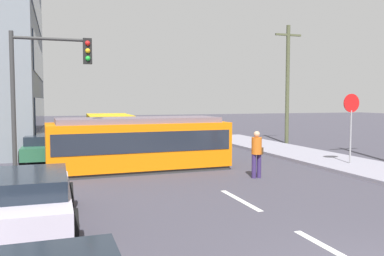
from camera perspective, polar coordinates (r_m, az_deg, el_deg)
The scene contains 13 objects.
ground_plane at distance 15.01m, azimuth 0.24°, elevation -6.64°, with size 120.00×120.00×0.00m, color #3D3B46.
lane_stripe_1 at distance 8.10m, azimuth 19.47°, elevation -16.16°, with size 0.16×2.40×0.01m, color silver.
lane_stripe_2 at distance 11.38m, azimuth 6.80°, elevation -10.08°, with size 0.16×2.40×0.01m, color silver.
lane_stripe_3 at distance 22.34m, azimuth -6.10°, elevation -3.14°, with size 0.16×2.40×0.01m, color silver.
lane_stripe_4 at distance 28.19m, azimuth -8.71°, elevation -1.69°, with size 0.16×2.40×0.01m, color silver.
streetcar_tram at distance 16.03m, azimuth -7.53°, elevation -2.10°, with size 7.03×2.79×2.08m.
city_bus at distance 25.00m, azimuth -11.63°, elevation 0.01°, with size 2.68×5.26×1.88m.
pedestrian_crossing at distance 14.46m, azimuth 9.15°, elevation -3.30°, with size 0.50×0.36×1.67m.
parked_sedan_mid at distance 9.63m, azimuth -22.20°, elevation -9.16°, with size 2.00×4.43×1.19m.
parked_sedan_far at distance 19.74m, azimuth -19.89°, elevation -2.48°, with size 2.16×4.59×1.19m.
stop_sign at distance 17.84m, azimuth 21.59°, elevation 1.87°, with size 0.76×0.07×2.88m.
traffic_light_mast at distance 13.96m, azimuth -20.00°, elevation 6.53°, with size 2.53×0.33×4.93m.
utility_pole_mid at distance 26.32m, azimuth 13.36°, elevation 6.34°, with size 1.80×0.24×7.44m.
Camera 1 is at (-4.73, -3.97, 2.76)m, focal length 37.70 mm.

